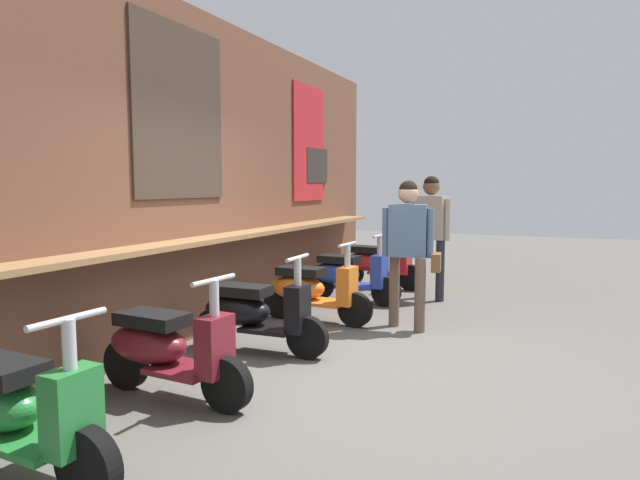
{
  "coord_description": "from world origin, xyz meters",
  "views": [
    {
      "loc": [
        -4.57,
        -1.68,
        1.62
      ],
      "look_at": [
        1.1,
        0.86,
        1.01
      ],
      "focal_mm": 31.21,
      "sensor_mm": 36.0,
      "label": 1
    }
  ],
  "objects_px": {
    "scooter_maroon": "(165,348)",
    "scooter_green": "(13,409)",
    "scooter_red": "(376,263)",
    "shopper_with_handbag": "(409,239)",
    "scooter_orange": "(310,289)",
    "scooter_blue": "(347,275)",
    "scooter_black": "(252,313)",
    "shopper_browsing": "(431,223)"
  },
  "relations": [
    {
      "from": "scooter_black",
      "to": "scooter_red",
      "type": "bearing_deg",
      "value": 87.86
    },
    {
      "from": "scooter_blue",
      "to": "scooter_red",
      "type": "xyz_separation_m",
      "value": [
        1.26,
        -0.0,
        0.0
      ]
    },
    {
      "from": "scooter_maroon",
      "to": "scooter_red",
      "type": "relative_size",
      "value": 1.0
    },
    {
      "from": "scooter_black",
      "to": "scooter_blue",
      "type": "relative_size",
      "value": 1.0
    },
    {
      "from": "shopper_browsing",
      "to": "scooter_blue",
      "type": "bearing_deg",
      "value": -42.68
    },
    {
      "from": "shopper_with_handbag",
      "to": "scooter_black",
      "type": "bearing_deg",
      "value": 132.59
    },
    {
      "from": "scooter_black",
      "to": "scooter_maroon",
      "type": "bearing_deg",
      "value": -92.13
    },
    {
      "from": "scooter_black",
      "to": "shopper_with_handbag",
      "type": "xyz_separation_m",
      "value": [
        1.46,
        -1.15,
        0.63
      ]
    },
    {
      "from": "scooter_green",
      "to": "scooter_blue",
      "type": "distance_m",
      "value": 5.08
    },
    {
      "from": "scooter_green",
      "to": "scooter_maroon",
      "type": "distance_m",
      "value": 1.27
    },
    {
      "from": "scooter_green",
      "to": "scooter_black",
      "type": "xyz_separation_m",
      "value": [
        2.56,
        0.0,
        0.0
      ]
    },
    {
      "from": "scooter_green",
      "to": "scooter_black",
      "type": "bearing_deg",
      "value": 92.94
    },
    {
      "from": "shopper_with_handbag",
      "to": "scooter_green",
      "type": "bearing_deg",
      "value": 154.87
    },
    {
      "from": "scooter_black",
      "to": "shopper_with_handbag",
      "type": "relative_size",
      "value": 0.84
    },
    {
      "from": "scooter_green",
      "to": "shopper_with_handbag",
      "type": "height_order",
      "value": "shopper_with_handbag"
    },
    {
      "from": "scooter_maroon",
      "to": "scooter_black",
      "type": "distance_m",
      "value": 1.29
    },
    {
      "from": "scooter_green",
      "to": "scooter_maroon",
      "type": "xyz_separation_m",
      "value": [
        1.27,
        -0.0,
        0.0
      ]
    },
    {
      "from": "scooter_blue",
      "to": "shopper_browsing",
      "type": "xyz_separation_m",
      "value": [
        0.65,
        -1.01,
        0.7
      ]
    },
    {
      "from": "scooter_blue",
      "to": "scooter_red",
      "type": "distance_m",
      "value": 1.26
    },
    {
      "from": "scooter_orange",
      "to": "scooter_red",
      "type": "relative_size",
      "value": 1.0
    },
    {
      "from": "scooter_blue",
      "to": "scooter_red",
      "type": "height_order",
      "value": "same"
    },
    {
      "from": "scooter_black",
      "to": "scooter_orange",
      "type": "xyz_separation_m",
      "value": [
        1.32,
        -0.0,
        0.0
      ]
    },
    {
      "from": "scooter_maroon",
      "to": "scooter_blue",
      "type": "distance_m",
      "value": 3.81
    },
    {
      "from": "scooter_green",
      "to": "shopper_browsing",
      "type": "xyz_separation_m",
      "value": [
        5.73,
        -1.01,
        0.7
      ]
    },
    {
      "from": "scooter_blue",
      "to": "shopper_browsing",
      "type": "bearing_deg",
      "value": 36.21
    },
    {
      "from": "scooter_maroon",
      "to": "scooter_orange",
      "type": "distance_m",
      "value": 2.61
    },
    {
      "from": "scooter_green",
      "to": "scooter_maroon",
      "type": "bearing_deg",
      "value": 92.93
    },
    {
      "from": "scooter_orange",
      "to": "shopper_with_handbag",
      "type": "height_order",
      "value": "shopper_with_handbag"
    },
    {
      "from": "shopper_with_handbag",
      "to": "shopper_browsing",
      "type": "xyz_separation_m",
      "value": [
        1.71,
        0.15,
        0.07
      ]
    },
    {
      "from": "scooter_green",
      "to": "scooter_black",
      "type": "distance_m",
      "value": 2.56
    },
    {
      "from": "scooter_maroon",
      "to": "scooter_green",
      "type": "bearing_deg",
      "value": -86.15
    },
    {
      "from": "scooter_red",
      "to": "shopper_with_handbag",
      "type": "height_order",
      "value": "shopper_with_handbag"
    },
    {
      "from": "scooter_red",
      "to": "shopper_browsing",
      "type": "xyz_separation_m",
      "value": [
        -0.61,
        -1.01,
        0.7
      ]
    },
    {
      "from": "scooter_orange",
      "to": "shopper_browsing",
      "type": "relative_size",
      "value": 0.8
    },
    {
      "from": "scooter_maroon",
      "to": "scooter_orange",
      "type": "relative_size",
      "value": 1.0
    },
    {
      "from": "scooter_orange",
      "to": "scooter_blue",
      "type": "distance_m",
      "value": 1.2
    },
    {
      "from": "shopper_browsing",
      "to": "scooter_red",
      "type": "bearing_deg",
      "value": -106.81
    },
    {
      "from": "scooter_orange",
      "to": "shopper_with_handbag",
      "type": "relative_size",
      "value": 0.84
    },
    {
      "from": "scooter_maroon",
      "to": "shopper_browsing",
      "type": "bearing_deg",
      "value": 81.12
    },
    {
      "from": "scooter_green",
      "to": "scooter_maroon",
      "type": "height_order",
      "value": "same"
    },
    {
      "from": "scooter_orange",
      "to": "shopper_browsing",
      "type": "xyz_separation_m",
      "value": [
        1.85,
        -1.01,
        0.7
      ]
    },
    {
      "from": "scooter_red",
      "to": "scooter_maroon",
      "type": "bearing_deg",
      "value": -86.12
    }
  ]
}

